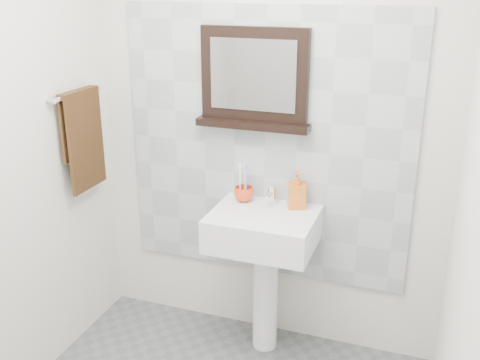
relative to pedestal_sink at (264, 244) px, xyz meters
name	(u,v)px	position (x,y,z in m)	size (l,w,h in m)	color
back_wall	(266,129)	(-0.07, 0.23, 0.57)	(2.00, 0.01, 2.50)	silver
right_wall	(468,242)	(0.93, -0.87, 0.57)	(0.01, 2.20, 2.50)	silver
splashback	(265,147)	(-0.07, 0.21, 0.47)	(1.60, 0.02, 1.50)	#A7B0B5
pedestal_sink	(264,244)	(0.00, 0.00, 0.00)	(0.55, 0.44, 0.96)	white
toothbrush_cup	(244,194)	(-0.15, 0.11, 0.23)	(0.11, 0.11, 0.08)	#EA3E1B
toothbrushes	(244,180)	(-0.15, 0.11, 0.31)	(0.05, 0.04, 0.21)	white
soap_dispenser	(297,190)	(0.14, 0.13, 0.29)	(0.09, 0.09, 0.20)	#D14218
framed_mirror	(254,81)	(-0.12, 0.19, 0.84)	(0.62, 0.11, 0.53)	black
towel_bar	(77,94)	(-1.01, -0.11, 0.77)	(0.07, 0.40, 0.03)	silver
hand_towel	(82,132)	(-1.01, -0.11, 0.56)	(0.06, 0.30, 0.55)	#321E0E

